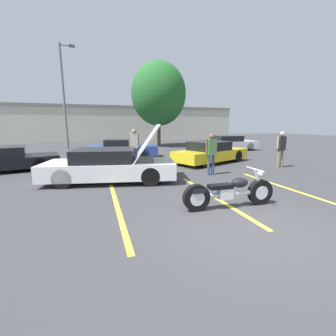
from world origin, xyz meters
TOP-DOWN VIEW (x-y plane):
  - ground_plane at (0.00, 0.00)m, footprint 80.00×80.00m
  - parking_stripe_foreground at (-2.40, 1.92)m, footprint 0.12×4.56m
  - parking_stripe_middle at (0.36, 1.92)m, footprint 0.12×4.56m
  - parking_stripe_back at (3.12, 1.92)m, footprint 0.12×4.56m
  - far_building at (0.00, 27.40)m, footprint 32.00×4.20m
  - light_pole at (-4.96, 17.16)m, footprint 1.21×0.28m
  - tree_background at (3.08, 17.39)m, footprint 5.07×5.07m
  - motorcycle at (0.29, 1.05)m, footprint 2.47×0.70m
  - show_car_hood_open at (-2.35, 4.74)m, footprint 4.93×2.75m
  - parked_car_left_row at (-6.75, 8.05)m, footprint 4.58×2.62m
  - parked_car_mid_left_row at (-1.14, 10.72)m, footprint 4.51×2.65m
  - parked_car_right_row at (7.37, 12.12)m, footprint 4.79×2.08m
  - parked_car_mid_right_row at (3.16, 7.28)m, footprint 4.79×3.27m
  - spectator_near_motorcycle at (-0.96, 7.72)m, footprint 0.52×0.24m
  - spectator_by_show_car at (5.70, 4.97)m, footprint 0.52×0.23m
  - spectator_midground at (1.69, 4.56)m, footprint 0.52×0.23m

SIDE VIEW (x-z plane):
  - ground_plane at x=0.00m, z-range 0.00..0.00m
  - parking_stripe_foreground at x=-2.40m, z-range 0.00..0.01m
  - parking_stripe_middle at x=0.36m, z-range 0.00..0.01m
  - parking_stripe_back at x=3.12m, z-range 0.00..0.01m
  - motorcycle at x=0.29m, z-range -0.09..0.88m
  - parked_car_left_row at x=-6.75m, z-range -0.03..1.08m
  - parked_car_mid_left_row at x=-1.14m, z-range -0.02..1.13m
  - parked_car_mid_right_row at x=3.16m, z-range -0.03..1.14m
  - parked_car_right_row at x=7.37m, z-range -0.03..1.17m
  - show_car_hood_open at x=-2.35m, z-range -0.45..1.63m
  - spectator_midground at x=1.69m, z-range 0.16..1.88m
  - spectator_by_show_car at x=5.70m, z-range 0.17..1.92m
  - spectator_near_motorcycle at x=-0.96m, z-range 0.19..2.03m
  - far_building at x=0.00m, z-range 0.14..4.54m
  - light_pole at x=-4.96m, z-range 0.39..8.74m
  - tree_background at x=3.08m, z-range 0.97..8.74m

